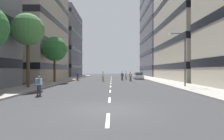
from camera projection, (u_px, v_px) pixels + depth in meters
ground_plane at (112, 82)px, 31.57m from camera, size 132.26×132.26×0.00m
sidewalk_left at (63, 80)px, 34.37m from camera, size 3.95×60.62×0.14m
sidewalk_right at (160, 80)px, 34.28m from camera, size 3.95×60.62×0.14m
lane_markings at (112, 81)px, 32.52m from camera, size 0.16×52.20×0.01m
building_left_mid at (28, 25)px, 37.79m from camera, size 13.46×18.75×23.25m
building_left_far at (59, 44)px, 59.74m from camera, size 13.46×18.60×21.54m
building_right_far at (166, 26)px, 59.56m from camera, size 13.46×23.76×33.64m
parked_car_near at (139, 76)px, 40.50m from camera, size 1.82×4.40×1.52m
street_tree_near at (55, 49)px, 29.57m from camera, size 4.07×4.07×7.53m
street_tree_mid at (29, 30)px, 20.26m from camera, size 3.66×3.66×8.43m
streetlamp_right at (183, 53)px, 21.37m from camera, size 2.13×0.30×6.50m
skater_0 at (127, 75)px, 38.10m from camera, size 0.55×0.91×1.78m
skater_1 at (79, 76)px, 34.37m from camera, size 0.56×0.92×1.78m
skater_2 at (40, 83)px, 14.45m from camera, size 0.55×0.92×1.78m
skater_3 at (131, 76)px, 32.84m from camera, size 0.55×0.91×1.78m
skater_4 at (123, 76)px, 35.08m from camera, size 0.54×0.91×1.78m
skater_5 at (104, 76)px, 32.40m from camera, size 0.54×0.91×1.78m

